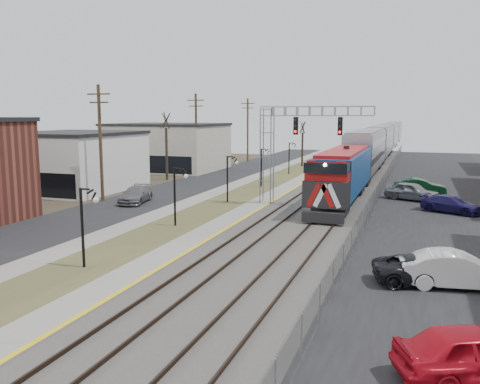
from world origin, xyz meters
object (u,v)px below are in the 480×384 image
at_px(car_lot_a, 477,354).
at_px(car_lot_b, 457,271).
at_px(signal_gantry, 287,138).
at_px(train, 382,142).

xyz_separation_m(car_lot_a, car_lot_b, (0.02, 8.19, 0.01)).
distance_m(signal_gantry, car_lot_a, 28.37).
distance_m(train, car_lot_b, 66.37).
xyz_separation_m(signal_gantry, car_lot_b, (11.89, -17.12, -4.80)).
height_order(signal_gantry, car_lot_b, signal_gantry).
height_order(train, car_lot_b, train).
bearing_deg(train, signal_gantry, -95.02).
bearing_deg(train, car_lot_b, -83.41).
relative_size(train, car_lot_b, 22.63).
bearing_deg(car_lot_a, car_lot_b, -24.36).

